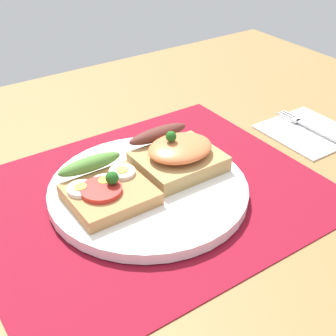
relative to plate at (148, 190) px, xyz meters
The scene contains 7 objects.
ground_plane 2.59cm from the plate, ahead, with size 120.00×90.00×3.20cm, color olive.
placemat 0.84cm from the plate, ahead, with size 43.48×35.49×0.30cm, color maroon.
plate is the anchor object (origin of this frame).
sandwich_egg_tomato 5.91cm from the plate, 169.88° to the left, with size 9.65×10.29×3.83cm.
sandwich_salmon 6.27cm from the plate, 15.80° to the left, with size 10.65×10.38×5.48cm.
napkin 29.62cm from the plate, ahead, with size 12.16×12.72×0.60cm, color white.
fork 30.20cm from the plate, ahead, with size 1.62×12.72×0.32cm.
Camera 1 is at (-25.35, -41.41, 35.87)cm, focal length 50.63 mm.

